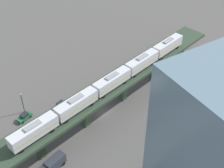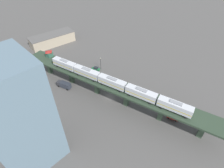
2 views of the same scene
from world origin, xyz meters
name	(u,v)px [view 1 (image 1 of 2)]	position (x,y,z in m)	size (l,w,h in m)	color
ground_plane	(103,113)	(0.00, 0.00, 0.00)	(400.00, 400.00, 0.00)	#514F4C
elevated_viaduct	(103,93)	(0.05, -0.19, 7.35)	(30.96, 91.21, 8.59)	#2C3D2C
subway_train	(112,81)	(-0.78, -2.59, 11.13)	(18.19, 61.14, 4.45)	silver
street_car_green	(24,117)	(9.41, 20.06, 0.94)	(3.38, 4.75, 1.89)	#1E6638
street_car_blue	(61,105)	(8.46, 9.43, 0.94)	(3.15, 4.75, 1.89)	#233D93
street_car_red	(155,66)	(9.72, -26.36, 0.94)	(2.96, 4.73, 1.89)	#AD1E1E
delivery_truck	(52,164)	(-10.46, 19.98, 1.76)	(4.43, 7.54, 3.20)	#333338
street_lamp	(22,101)	(12.21, 19.13, 4.11)	(0.44, 0.44, 6.94)	black
office_tower	(207,155)	(-35.38, -1.33, 18.00)	(16.00, 16.00, 36.00)	slate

